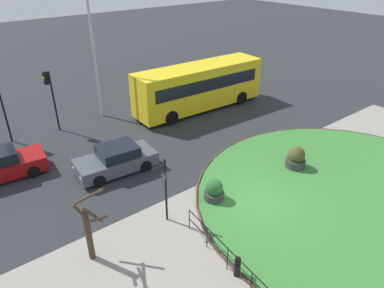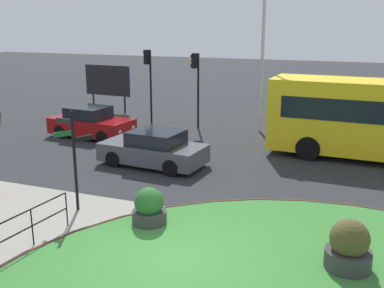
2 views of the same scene
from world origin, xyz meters
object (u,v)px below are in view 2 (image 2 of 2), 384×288
planter_near_signpost (349,249)px  planter_kerbside (149,209)px  car_trailing (154,149)px  car_near_lane (91,123)px  traffic_light_near (196,74)px  signpost_directional (74,154)px  lamppost_tall (263,40)px  traffic_light_far (148,70)px  billboard_left (108,81)px

planter_near_signpost → planter_kerbside: (-5.30, 0.56, -0.07)m
car_trailing → planter_near_signpost: (7.64, -5.69, -0.09)m
planter_near_signpost → car_near_lane: bearing=145.1°
planter_kerbside → car_trailing: bearing=114.5°
traffic_light_near → planter_near_signpost: (8.44, -12.46, -2.32)m
signpost_directional → car_near_lane: signpost_directional is taller
car_trailing → planter_near_signpost: car_trailing is taller
planter_kerbside → lamppost_tall: bearing=88.9°
traffic_light_near → traffic_light_far: 2.90m
car_near_lane → billboard_left: size_ratio=1.30×
traffic_light_far → billboard_left: traffic_light_far is taller
traffic_light_near → traffic_light_far: (-2.88, 0.28, 0.07)m
traffic_light_near → signpost_directional: bearing=84.5°
car_trailing → planter_kerbside: 5.65m
traffic_light_far → lamppost_tall: (6.26, 0.21, 1.69)m
traffic_light_far → billboard_left: 4.73m
billboard_left → planter_near_signpost: 21.51m
car_trailing → lamppost_tall: lamppost_tall is taller
traffic_light_near → lamppost_tall: size_ratio=0.45×
lamppost_tall → billboard_left: lamppost_tall is taller
signpost_directional → traffic_light_near: traffic_light_near is taller
car_trailing → lamppost_tall: bearing=-104.8°
billboard_left → car_trailing: bearing=-46.7°
lamppost_tall → signpost_directional: bearing=-102.9°
lamppost_tall → planter_near_signpost: (5.06, -12.95, -4.07)m
signpost_directional → car_near_lane: bearing=120.5°
lamppost_tall → billboard_left: 10.83m
lamppost_tall → planter_kerbside: size_ratio=7.71×
car_near_lane → traffic_light_near: traffic_light_near is taller
traffic_light_far → planter_kerbside: 13.81m
signpost_directional → billboard_left: (-7.47, 14.26, 0.11)m
planter_kerbside → billboard_left: bearing=124.7°
lamppost_tall → traffic_light_far: bearing=-178.1°
billboard_left → planter_kerbside: (10.02, -14.48, -1.39)m
signpost_directional → traffic_light_far: traffic_light_far is taller
car_trailing → car_near_lane: bearing=-27.3°
planter_near_signpost → car_trailing: bearing=143.3°
car_trailing → planter_kerbside: bearing=119.3°
car_trailing → traffic_light_near: (-0.79, 6.77, 2.23)m
car_near_lane → car_trailing: size_ratio=1.00×
car_near_lane → traffic_light_near: (4.11, 3.70, 2.20)m
car_trailing → billboard_left: 12.15m
signpost_directional → traffic_light_far: (-3.47, 11.96, 1.17)m
car_trailing → traffic_light_far: bearing=-57.7°
traffic_light_far → traffic_light_near: bearing=179.1°
car_near_lane → billboard_left: bearing=118.9°
traffic_light_near → car_near_lane: bearing=33.6°
traffic_light_far → car_near_lane: bearing=77.4°
car_near_lane → planter_kerbside: bearing=-43.5°
signpost_directional → traffic_light_far: size_ratio=0.76×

